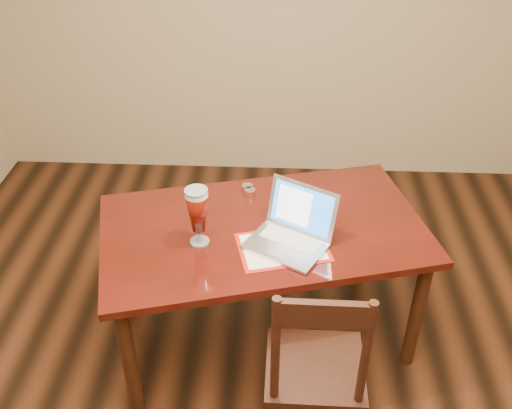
{
  "coord_description": "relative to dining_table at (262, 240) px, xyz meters",
  "views": [
    {
      "loc": [
        0.01,
        -1.62,
        2.5
      ],
      "look_at": [
        -0.11,
        0.67,
        0.9
      ],
      "focal_mm": 40.0,
      "sensor_mm": 36.0,
      "label": 1
    }
  ],
  "objects": [
    {
      "name": "room_shell",
      "position": [
        0.07,
        -0.67,
        1.08
      ],
      "size": [
        4.51,
        5.01,
        2.71
      ],
      "color": "tan",
      "rests_on": "ground"
    },
    {
      "name": "dining_table",
      "position": [
        0.0,
        0.0,
        0.0
      ],
      "size": [
        1.8,
        1.29,
        1.07
      ],
      "rotation": [
        0.0,
        0.0,
        0.26
      ],
      "color": "#450D09",
      "rests_on": "ground"
    },
    {
      "name": "dining_chair",
      "position": [
        0.26,
        -0.65,
        -0.2
      ],
      "size": [
        0.44,
        0.42,
        1.03
      ],
      "rotation": [
        0.0,
        0.0,
        -0.01
      ],
      "color": "black",
      "rests_on": "ground"
    }
  ]
}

